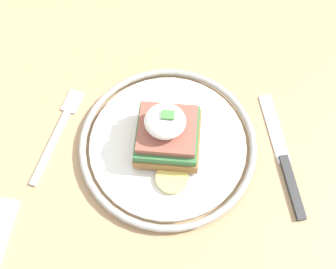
# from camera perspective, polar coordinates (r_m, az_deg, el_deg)

# --- Properties ---
(ground_plane) EXTENTS (6.00, 6.00, 0.00)m
(ground_plane) POSITION_cam_1_polar(r_m,az_deg,el_deg) (1.31, -1.76, -15.07)
(ground_plane) COLOR #9E9993
(dining_table) EXTENTS (0.92, 0.73, 0.75)m
(dining_table) POSITION_cam_1_polar(r_m,az_deg,el_deg) (0.71, -3.16, -5.74)
(dining_table) COLOR tan
(dining_table) RESTS_ON ground_plane
(plate) EXTENTS (0.24, 0.24, 0.02)m
(plate) POSITION_cam_1_polar(r_m,az_deg,el_deg) (0.58, -0.00, -1.17)
(plate) COLOR silver
(plate) RESTS_ON dining_table
(sandwich) EXTENTS (0.08, 0.12, 0.08)m
(sandwich) POSITION_cam_1_polar(r_m,az_deg,el_deg) (0.55, -0.10, 0.29)
(sandwich) COLOR olive
(sandwich) RESTS_ON plate
(fork) EXTENTS (0.05, 0.15, 0.00)m
(fork) POSITION_cam_1_polar(r_m,az_deg,el_deg) (0.61, -14.57, 0.54)
(fork) COLOR silver
(fork) RESTS_ON dining_table
(knife) EXTENTS (0.06, 0.19, 0.01)m
(knife) POSITION_cam_1_polar(r_m,az_deg,el_deg) (0.59, 15.55, -3.81)
(knife) COLOR #2D2D2D
(knife) RESTS_ON dining_table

